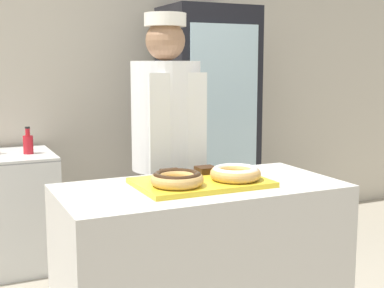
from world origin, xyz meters
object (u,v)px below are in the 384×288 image
serving_tray (201,183)px  brownie_back_left (172,173)px  donut_chocolate_glaze (177,178)px  baker_person (167,157)px  donut_light_glaze (235,173)px  beverage_fridge (208,125)px  brownie_back_right (206,170)px  bottle_red_b (28,143)px

serving_tray → brownie_back_left: 0.16m
donut_chocolate_glaze → baker_person: bearing=71.2°
donut_light_glaze → beverage_fridge: bearing=67.2°
donut_chocolate_glaze → brownie_back_left: donut_chocolate_glaze is taller
brownie_back_right → bottle_red_b: 1.68m
brownie_back_left → bottle_red_b: bearing=106.2°
brownie_back_right → beverage_fridge: size_ratio=0.05×
serving_tray → bottle_red_b: bottle_red_b is taller
serving_tray → baker_person: (0.11, 0.68, 0.00)m
donut_light_glaze → baker_person: bearing=93.3°
baker_person → brownie_back_right: bearing=-91.4°
brownie_back_left → serving_tray: bearing=-55.3°
brownie_back_left → brownie_back_right: bearing=0.0°
donut_chocolate_glaze → bottle_red_b: bottle_red_b is taller
donut_light_glaze → brownie_back_right: size_ratio=2.60×
donut_light_glaze → brownie_back_right: bearing=106.0°
baker_person → serving_tray: bearing=-98.8°
donut_light_glaze → brownie_back_left: bearing=140.9°
donut_chocolate_glaze → baker_person: size_ratio=0.14×
donut_light_glaze → brownie_back_right: (-0.06, 0.20, -0.02)m
brownie_back_left → baker_person: baker_person is taller
brownie_back_right → bottle_red_b: bottle_red_b is taller
baker_person → brownie_back_left: bearing=-109.8°
beverage_fridge → brownie_back_left: bearing=-121.9°
donut_chocolate_glaze → baker_person: (0.25, 0.74, -0.04)m
serving_tray → brownie_back_right: (0.09, 0.13, 0.03)m
serving_tray → brownie_back_left: bearing=124.7°
brownie_back_right → brownie_back_left: bearing=180.0°
brownie_back_left → donut_chocolate_glaze: bearing=-106.0°
brownie_back_right → serving_tray: bearing=-124.7°
beverage_fridge → donut_chocolate_glaze: bearing=-120.3°
serving_tray → donut_light_glaze: size_ratio=2.54×
serving_tray → beverage_fridge: size_ratio=0.32×
beverage_fridge → bottle_red_b: (-1.45, -0.05, -0.06)m
brownie_back_right → beverage_fridge: beverage_fridge is taller
brownie_back_right → bottle_red_b: bearing=112.3°
brownie_back_left → beverage_fridge: 1.88m
beverage_fridge → donut_light_glaze: bearing=-112.8°
donut_chocolate_glaze → brownie_back_left: (0.06, 0.20, -0.02)m
donut_light_glaze → beverage_fridge: (0.75, 1.79, -0.00)m
serving_tray → donut_light_glaze: donut_light_glaze is taller
baker_person → bottle_red_b: (-0.65, 1.00, -0.01)m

